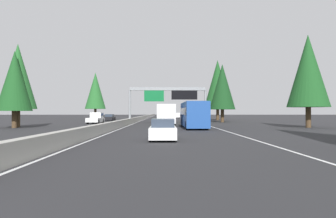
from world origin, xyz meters
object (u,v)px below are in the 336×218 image
at_px(pickup_distant_a, 165,115).
at_px(conifer_right_mid, 222,87).
at_px(sedan_near_center, 163,130).
at_px(conifer_left_near, 18,77).
at_px(sign_gantry_overhead, 169,95).
at_px(oncoming_far, 110,118).
at_px(conifer_left_foreground, 15,81).
at_px(conifer_left_mid, 95,91).
at_px(conifer_right_near, 308,71).
at_px(bus_near_right, 193,114).
at_px(box_truck_mid_center, 166,114).
at_px(sedan_mid_right, 164,119).
at_px(minivan_far_right, 176,115).
at_px(oncoming_near, 96,118).
at_px(conifer_right_far, 218,84).

xyz_separation_m(pickup_distant_a, conifer_right_mid, (-46.60, -10.84, 5.81)).
xyz_separation_m(sedan_near_center, conifer_left_near, (17.62, 18.48, 5.75)).
bearing_deg(sign_gantry_overhead, oncoming_far, 37.00).
relative_size(pickup_distant_a, conifer_left_near, 0.53).
bearing_deg(conifer_left_foreground, conifer_left_mid, 0.83).
distance_m(oncoming_far, conifer_right_near, 41.74).
bearing_deg(bus_near_right, box_truck_mid_center, 34.13).
distance_m(box_truck_mid_center, conifer_right_mid, 19.52).
height_order(sedan_mid_right, conifer_left_foreground, conifer_left_foreground).
xyz_separation_m(sign_gantry_overhead, conifer_left_near, (-10.79, 19.32, 1.70)).
height_order(conifer_left_near, conifer_left_mid, conifer_left_mid).
height_order(sedan_near_center, pickup_distant_a, pickup_distant_a).
bearing_deg(conifer_right_near, pickup_distant_a, 14.84).
bearing_deg(conifer_right_mid, conifer_right_near, -161.22).
bearing_deg(conifer_right_near, oncoming_far, 46.01).
relative_size(conifer_left_foreground, conifer_left_mid, 0.73).
xyz_separation_m(box_truck_mid_center, conifer_left_foreground, (-4.91, 18.53, 4.10)).
bearing_deg(minivan_far_right, sign_gantry_overhead, 176.20).
height_order(sedan_near_center, conifer_right_mid, conifer_right_mid).
xyz_separation_m(conifer_right_mid, conifer_left_foreground, (-20.37, 29.31, -1.01)).
relative_size(oncoming_far, conifer_left_near, 0.42).
relative_size(oncoming_near, conifer_right_far, 0.39).
height_order(bus_near_right, conifer_left_mid, conifer_left_mid).
bearing_deg(sedan_near_center, conifer_right_mid, -16.96).
distance_m(box_truck_mid_center, conifer_left_mid, 46.48).
relative_size(sign_gantry_overhead, sedan_near_center, 2.88).
xyz_separation_m(conifer_right_mid, conifer_right_far, (14.73, -1.69, 1.99)).
bearing_deg(conifer_left_mid, bus_near_right, -154.29).
height_order(box_truck_mid_center, conifer_right_mid, conifer_right_mid).
xyz_separation_m(box_truck_mid_center, bus_near_right, (-4.88, -3.31, 0.11)).
relative_size(pickup_distant_a, conifer_left_foreground, 0.60).
bearing_deg(conifer_left_foreground, sign_gantry_overhead, -57.19).
relative_size(conifer_left_foreground, conifer_left_near, 0.89).
relative_size(oncoming_near, conifer_right_mid, 0.51).
distance_m(box_truck_mid_center, oncoming_far, 26.87).
bearing_deg(sign_gantry_overhead, conifer_right_near, -125.01).
bearing_deg(bus_near_right, conifer_right_mid, -20.17).
xyz_separation_m(pickup_distant_a, conifer_left_near, (-65.50, 18.78, 5.52)).
height_order(sedan_mid_right, conifer_right_far, conifer_right_far).
bearing_deg(conifer_left_foreground, sedan_mid_right, -44.16).
relative_size(sign_gantry_overhead, conifer_left_near, 1.20).
height_order(sedan_near_center, conifer_left_foreground, conifer_left_foreground).
height_order(conifer_right_near, conifer_left_foreground, conifer_right_near).
distance_m(sedan_mid_right, minivan_far_right, 40.37).
height_order(box_truck_mid_center, oncoming_far, box_truck_mid_center).
bearing_deg(conifer_left_near, oncoming_near, -27.51).
distance_m(sedan_mid_right, bus_near_right, 19.13).
bearing_deg(conifer_right_far, conifer_right_near, -171.59).
distance_m(box_truck_mid_center, bus_near_right, 5.89).
relative_size(sedan_mid_right, oncoming_far, 1.00).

